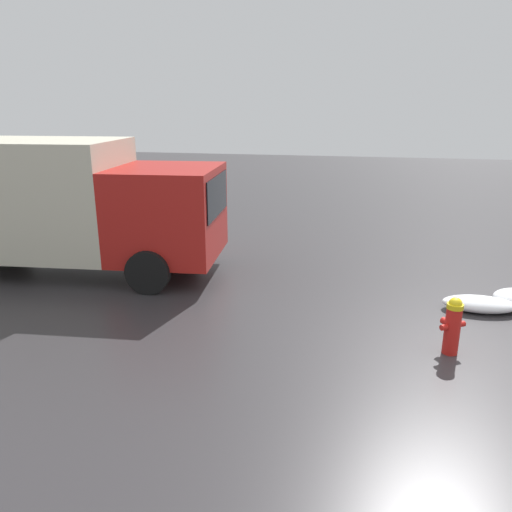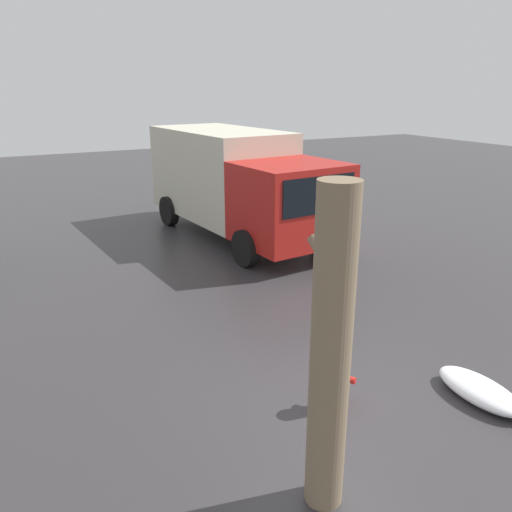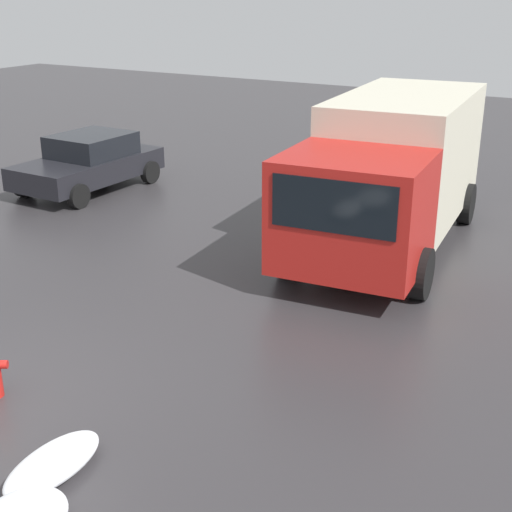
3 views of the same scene
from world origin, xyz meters
The scene contains 5 objects.
ground_plane centered at (0.00, 0.00, 0.00)m, with size 60.00×60.00×0.00m, color #333033.
fire_hydrant centered at (0.00, 0.00, 0.47)m, with size 0.41×0.37×0.92m.
tree_trunk centered at (-1.21, 1.11, 1.71)m, with size 0.60×0.40×3.39m.
delivery_truck centered at (8.11, -2.43, 1.60)m, with size 7.10×3.18×2.95m.
snow_pile_by_tree centered at (-0.79, -1.84, 0.14)m, with size 1.31×0.62×0.28m.
Camera 2 is at (-4.57, 3.71, 4.14)m, focal length 35.00 mm.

